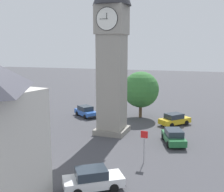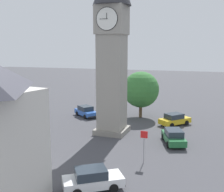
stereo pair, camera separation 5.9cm
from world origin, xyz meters
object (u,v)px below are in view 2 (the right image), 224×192
object	(u,v)px
car_white_side	(175,119)
pedestrian	(4,134)
clock_tower	(112,28)
road_sign	(144,141)
car_black_far	(93,179)
car_blue_kerb	(5,152)
car_silver_kerb	(86,111)
tree	(141,90)
car_red_corner	(174,136)

from	to	relation	value
car_white_side	pedestrian	bearing A→B (deg)	40.36
clock_tower	road_sign	size ratio (longest dim) A/B	7.23
car_black_far	pedestrian	bearing A→B (deg)	-23.75
car_blue_kerb	car_silver_kerb	world-z (taller)	same
car_black_far	road_sign	distance (m)	6.13
car_silver_kerb	pedestrian	bearing A→B (deg)	78.38
car_silver_kerb	car_white_side	distance (m)	12.66
clock_tower	car_black_far	distance (m)	17.14
clock_tower	pedestrian	world-z (taller)	clock_tower
clock_tower	car_silver_kerb	bearing A→B (deg)	-44.50
car_black_far	car_silver_kerb	bearing A→B (deg)	-63.45
clock_tower	road_sign	xyz separation A→B (m)	(-5.44, 7.13, -9.91)
car_silver_kerb	pedestrian	xyz separation A→B (m)	(2.77, 13.47, 0.25)
pedestrian	tree	world-z (taller)	tree
clock_tower	car_silver_kerb	world-z (taller)	clock_tower
car_white_side	car_black_far	size ratio (longest dim) A/B	0.97
pedestrian	road_sign	distance (m)	14.47
car_black_far	tree	distance (m)	21.40
car_red_corner	car_black_far	size ratio (longest dim) A/B	1.03
pedestrian	tree	bearing A→B (deg)	-123.26
car_blue_kerb	clock_tower	bearing A→B (deg)	-118.91
car_black_far	road_sign	world-z (taller)	road_sign
car_black_far	tree	world-z (taller)	tree
car_blue_kerb	car_silver_kerb	bearing A→B (deg)	-89.04
car_blue_kerb	road_sign	world-z (taller)	road_sign
car_blue_kerb	car_black_far	size ratio (longest dim) A/B	1.00
clock_tower	car_white_side	size ratio (longest dim) A/B	4.79
clock_tower	road_sign	distance (m)	13.37
car_silver_kerb	tree	world-z (taller)	tree
car_black_far	road_sign	xyz separation A→B (m)	(-2.26, -5.58, 1.14)
tree	clock_tower	bearing A→B (deg)	81.12
car_silver_kerb	car_black_far	distance (m)	21.05
tree	car_red_corner	bearing A→B (deg)	121.15
car_red_corner	tree	bearing A→B (deg)	-58.85
tree	road_sign	world-z (taller)	tree
car_red_corner	road_sign	xyz separation A→B (m)	(1.75, 5.75, 1.14)
car_red_corner	road_sign	bearing A→B (deg)	73.03
car_red_corner	car_white_side	bearing A→B (deg)	-83.85
car_red_corner	pedestrian	size ratio (longest dim) A/B	2.64
car_blue_kerb	road_sign	size ratio (longest dim) A/B	1.56
clock_tower	car_red_corner	xyz separation A→B (m)	(-7.19, 1.38, -11.05)
car_blue_kerb	road_sign	distance (m)	12.01
car_black_far	car_blue_kerb	bearing A→B (deg)	-12.04
clock_tower	car_silver_kerb	distance (m)	14.09
car_black_far	pedestrian	world-z (taller)	pedestrian
clock_tower	pedestrian	size ratio (longest dim) A/B	11.97
car_white_side	tree	world-z (taller)	tree
pedestrian	car_silver_kerb	bearing A→B (deg)	-101.62
clock_tower	tree	bearing A→B (deg)	-98.88
car_blue_kerb	car_white_side	world-z (taller)	same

